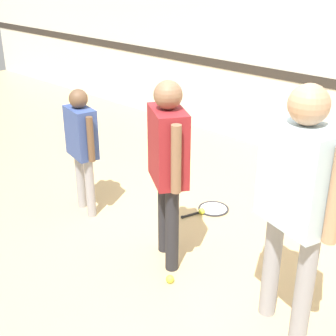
{
  "coord_description": "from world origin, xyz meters",
  "views": [
    {
      "loc": [
        2.36,
        -2.43,
        2.35
      ],
      "look_at": [
        0.02,
        -0.01,
        0.85
      ],
      "focal_mm": 50.0,
      "sensor_mm": 36.0,
      "label": 1
    }
  ],
  "objects": [
    {
      "name": "tennis_ball_by_spare_racket",
      "position": [
        -0.27,
        0.78,
        0.03
      ],
      "size": [
        0.07,
        0.07,
        0.07
      ],
      "primitive_type": "sphere",
      "color": "#CCE038",
      "rests_on": "ground_plane"
    },
    {
      "name": "ground_plane",
      "position": [
        0.0,
        0.0,
        0.0
      ],
      "size": [
        16.0,
        16.0,
        0.0
      ],
      "primitive_type": "plane",
      "color": "tan"
    },
    {
      "name": "person_student_left",
      "position": [
        -1.16,
        0.02,
        0.79
      ],
      "size": [
        0.47,
        0.27,
        1.27
      ],
      "rotation": [
        0.0,
        0.0,
        -0.21
      ],
      "color": "gray",
      "rests_on": "ground_plane"
    },
    {
      "name": "racket_spare_on_floor",
      "position": [
        -0.25,
        0.92,
        0.01
      ],
      "size": [
        0.4,
        0.57,
        0.03
      ],
      "rotation": [
        0.0,
        0.0,
        4.4
      ],
      "color": "#28282D",
      "rests_on": "ground_plane"
    },
    {
      "name": "person_student_right",
      "position": [
        1.16,
        -0.04,
        1.07
      ],
      "size": [
        0.63,
        0.4,
        1.73
      ],
      "rotation": [
        0.0,
        0.0,
        2.84
      ],
      "color": "gray",
      "rests_on": "ground_plane"
    },
    {
      "name": "tennis_ball_near_instructor",
      "position": [
        0.26,
        -0.24,
        0.03
      ],
      "size": [
        0.07,
        0.07,
        0.07
      ],
      "primitive_type": "sphere",
      "color": "#CCE038",
      "rests_on": "ground_plane"
    },
    {
      "name": "person_instructor",
      "position": [
        0.02,
        -0.01,
        0.96
      ],
      "size": [
        0.51,
        0.44,
        1.55
      ],
      "rotation": [
        0.0,
        0.0,
        -0.57
      ],
      "color": "#232328",
      "rests_on": "ground_plane"
    }
  ]
}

